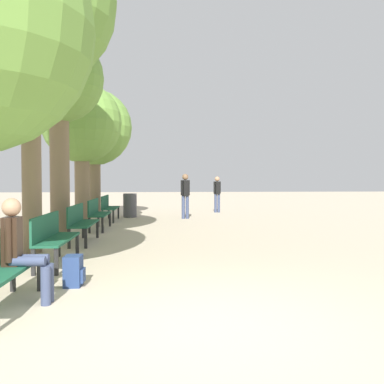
# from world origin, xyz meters

# --- Properties ---
(ground_plane) EXTENTS (80.00, 80.00, 0.00)m
(ground_plane) POSITION_xyz_m (0.00, 0.00, 0.00)
(ground_plane) COLOR #B7A88E
(bench_row_1) EXTENTS (0.45, 1.73, 0.90)m
(bench_row_1) POSITION_xyz_m (-2.26, 3.22, 0.54)
(bench_row_1) COLOR #195138
(bench_row_1) RESTS_ON ground_plane
(bench_row_2) EXTENTS (0.45, 1.73, 0.90)m
(bench_row_2) POSITION_xyz_m (-2.26, 5.77, 0.54)
(bench_row_2) COLOR #195138
(bench_row_2) RESTS_ON ground_plane
(bench_row_3) EXTENTS (0.45, 1.73, 0.90)m
(bench_row_3) POSITION_xyz_m (-2.26, 8.32, 0.54)
(bench_row_3) COLOR #195138
(bench_row_3) RESTS_ON ground_plane
(bench_row_4) EXTENTS (0.45, 1.73, 0.90)m
(bench_row_4) POSITION_xyz_m (-2.26, 10.87, 0.54)
(bench_row_4) COLOR #195138
(bench_row_4) RESTS_ON ground_plane
(tree_row_1) EXTENTS (3.51, 3.51, 6.89)m
(tree_row_1) POSITION_xyz_m (-2.99, 4.51, 5.10)
(tree_row_1) COLOR #7A664C
(tree_row_1) RESTS_ON ground_plane
(tree_row_2) EXTENTS (2.31, 2.31, 5.27)m
(tree_row_2) POSITION_xyz_m (-2.99, 6.89, 3.97)
(tree_row_2) COLOR #7A664C
(tree_row_2) RESTS_ON ground_plane
(tree_row_3) EXTENTS (2.63, 2.63, 4.67)m
(tree_row_3) POSITION_xyz_m (-2.99, 9.94, 3.29)
(tree_row_3) COLOR #7A664C
(tree_row_3) RESTS_ON ground_plane
(tree_row_4) EXTENTS (2.94, 2.94, 4.95)m
(tree_row_4) POSITION_xyz_m (-2.99, 12.37, 3.42)
(tree_row_4) COLOR #7A664C
(tree_row_4) RESTS_ON ground_plane
(person_seated) EXTENTS (0.59, 0.34, 1.30)m
(person_seated) POSITION_xyz_m (-2.03, 0.89, 0.70)
(person_seated) COLOR #384260
(person_seated) RESTS_ON ground_plane
(backpack) EXTENTS (0.27, 0.31, 0.44)m
(backpack) POSITION_xyz_m (-1.58, 1.72, 0.22)
(backpack) COLOR navy
(backpack) RESTS_ON ground_plane
(pedestrian_near) EXTENTS (0.34, 0.28, 1.68)m
(pedestrian_near) POSITION_xyz_m (0.51, 11.47, 0.96)
(pedestrian_near) COLOR #384260
(pedestrian_near) RESTS_ON ground_plane
(pedestrian_mid) EXTENTS (0.32, 0.26, 1.58)m
(pedestrian_mid) POSITION_xyz_m (2.06, 14.21, 0.91)
(pedestrian_mid) COLOR #384260
(pedestrian_mid) RESTS_ON ground_plane
(trash_bin) EXTENTS (0.52, 0.52, 0.92)m
(trash_bin) POSITION_xyz_m (-1.60, 12.22, 0.46)
(trash_bin) COLOR #4C4C51
(trash_bin) RESTS_ON ground_plane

